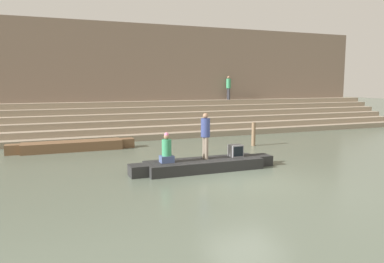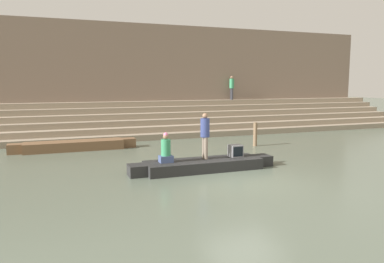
# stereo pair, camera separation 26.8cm
# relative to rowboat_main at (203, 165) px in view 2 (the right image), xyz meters

# --- Properties ---
(ground_plane) EXTENTS (120.00, 120.00, 0.00)m
(ground_plane) POSITION_rel_rowboat_main_xyz_m (0.64, -1.95, -0.21)
(ground_plane) COLOR #566051
(ghat_steps) EXTENTS (36.00, 4.32, 2.01)m
(ghat_steps) POSITION_rel_rowboat_main_xyz_m (0.64, 10.36, 0.51)
(ghat_steps) COLOR gray
(ghat_steps) RESTS_ON ground
(back_wall) EXTENTS (34.20, 1.28, 7.04)m
(back_wall) POSITION_rel_rowboat_main_xyz_m (0.64, 12.52, 3.28)
(back_wall) COLOR #7F6B5B
(back_wall) RESTS_ON ground
(rowboat_main) EXTENTS (5.54, 1.36, 0.39)m
(rowboat_main) POSITION_rel_rowboat_main_xyz_m (0.00, 0.00, 0.00)
(rowboat_main) COLOR black
(rowboat_main) RESTS_ON ground
(person_standing) EXTENTS (0.34, 0.34, 1.71)m
(person_standing) POSITION_rel_rowboat_main_xyz_m (0.11, 0.13, 1.17)
(person_standing) COLOR #756656
(person_standing) RESTS_ON rowboat_main
(person_rowing) EXTENTS (0.47, 0.37, 1.07)m
(person_rowing) POSITION_rel_rowboat_main_xyz_m (-1.42, 0.06, 0.61)
(person_rowing) COLOR #3D4C75
(person_rowing) RESTS_ON rowboat_main
(tv_set) EXTENTS (0.47, 0.45, 0.45)m
(tv_set) POSITION_rel_rowboat_main_xyz_m (1.39, 0.14, 0.41)
(tv_set) COLOR slate
(tv_set) RESTS_ON rowboat_main
(moored_boat_shore) EXTENTS (5.82, 1.04, 0.45)m
(moored_boat_shore) POSITION_rel_rowboat_main_xyz_m (-4.20, 5.98, 0.03)
(moored_boat_shore) COLOR brown
(moored_boat_shore) RESTS_ON ground
(mooring_post) EXTENTS (0.20, 0.20, 1.21)m
(mooring_post) POSITION_rel_rowboat_main_xyz_m (4.50, 4.03, 0.39)
(mooring_post) COLOR brown
(mooring_post) RESTS_ON ground
(person_on_steps) EXTENTS (0.32, 0.32, 1.68)m
(person_on_steps) POSITION_rel_rowboat_main_xyz_m (6.90, 11.56, 2.76)
(person_on_steps) COLOR #28282D
(person_on_steps) RESTS_ON ghat_steps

